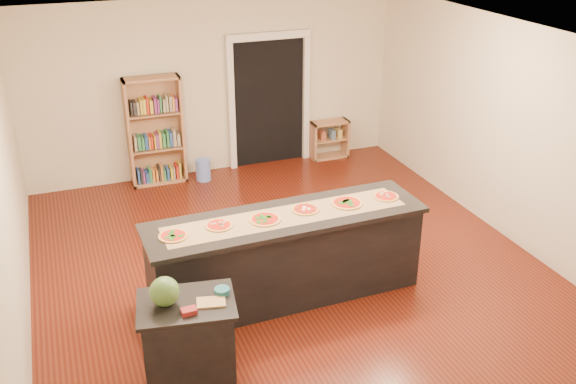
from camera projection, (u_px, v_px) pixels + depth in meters
name	position (u px, v px, depth m)	size (l,w,h in m)	color
room	(294.00, 167.00, 7.18)	(6.00, 7.00, 2.80)	beige
doorway	(269.00, 94.00, 10.49)	(1.40, 0.09, 2.21)	black
kitchen_island	(286.00, 256.00, 7.13)	(3.09, 0.84, 1.02)	black
side_counter	(189.00, 341.00, 5.91)	(0.87, 0.64, 0.86)	black
bookshelf	(155.00, 131.00, 9.88)	(0.85, 0.30, 1.70)	tan
low_shelf	(329.00, 139.00, 11.06)	(0.66, 0.28, 0.66)	tan
waste_bin	(203.00, 170.00, 10.24)	(0.24, 0.24, 0.35)	#6687E5
kraft_paper	(286.00, 216.00, 6.91)	(2.68, 0.48, 0.00)	olive
watermelon	(165.00, 292.00, 5.64)	(0.27, 0.27, 0.27)	#144214
cutting_board	(211.00, 302.00, 5.71)	(0.26, 0.17, 0.02)	tan
package_red	(189.00, 311.00, 5.57)	(0.13, 0.09, 0.05)	maroon
package_teal	(222.00, 291.00, 5.84)	(0.14, 0.14, 0.05)	#195966
pizza_a	(173.00, 236.00, 6.49)	(0.30, 0.30, 0.02)	tan
pizza_b	(219.00, 225.00, 6.69)	(0.29, 0.29, 0.02)	tan
pizza_c	(265.00, 219.00, 6.82)	(0.33, 0.33, 0.02)	tan
pizza_d	(305.00, 209.00, 7.04)	(0.29, 0.29, 0.02)	tan
pizza_e	(347.00, 203.00, 7.18)	(0.36, 0.36, 0.02)	tan
pizza_f	(386.00, 196.00, 7.34)	(0.30, 0.30, 0.02)	tan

